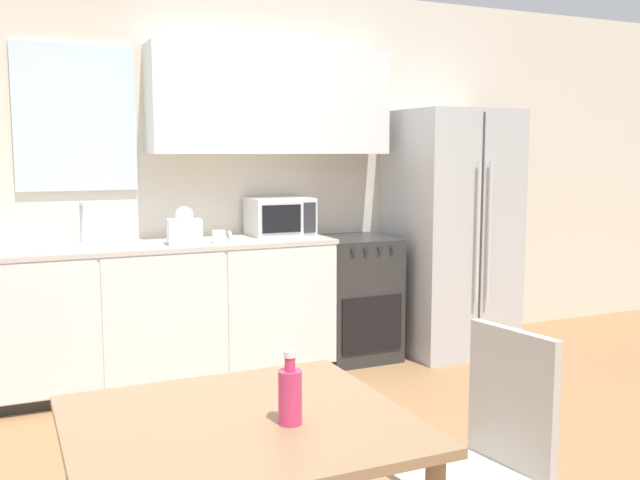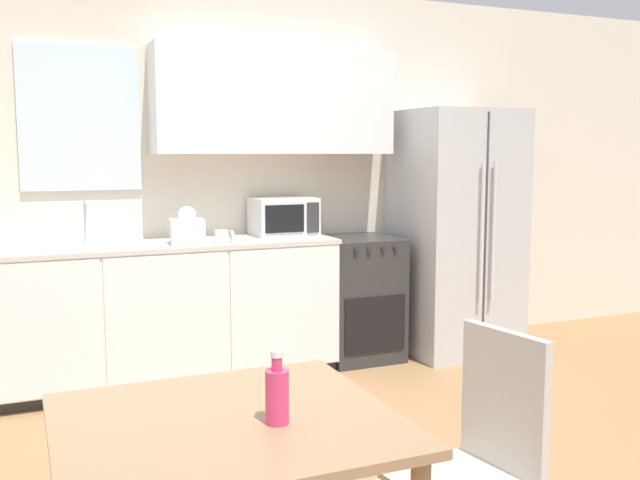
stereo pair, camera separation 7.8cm
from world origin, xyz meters
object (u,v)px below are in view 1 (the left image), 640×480
at_px(drink_bottle, 290,394).
at_px(refrigerator, 450,232).
at_px(oven_range, 353,298).
at_px(microwave, 280,217).
at_px(dining_table, 239,455).
at_px(coffee_mug, 220,237).
at_px(dining_chair_side, 493,447).

bearing_deg(drink_bottle, refrigerator, 48.23).
bearing_deg(refrigerator, drink_bottle, -131.77).
bearing_deg(oven_range, microwave, 170.13).
bearing_deg(oven_range, dining_table, -123.01).
distance_m(oven_range, dining_table, 3.22).
bearing_deg(microwave, refrigerator, -8.13).
height_order(coffee_mug, dining_chair_side, coffee_mug).
distance_m(refrigerator, coffee_mug, 1.84).
xyz_separation_m(oven_range, dining_chair_side, (-0.89, -2.78, 0.09)).
height_order(dining_chair_side, drink_bottle, drink_bottle).
relative_size(refrigerator, dining_table, 1.87).
xyz_separation_m(refrigerator, dining_table, (-2.53, -2.61, -0.28)).
distance_m(oven_range, refrigerator, 0.91).
bearing_deg(drink_bottle, dining_chair_side, 1.04).
bearing_deg(oven_range, dining_chair_side, -107.71).
xyz_separation_m(microwave, coffee_mug, (-0.52, -0.25, -0.09)).
bearing_deg(microwave, drink_bottle, -110.64).
height_order(oven_range, drink_bottle, drink_bottle).
relative_size(refrigerator, microwave, 4.18).
height_order(coffee_mug, drink_bottle, coffee_mug).
xyz_separation_m(oven_range, microwave, (-0.54, 0.09, 0.62)).
relative_size(oven_range, microwave, 2.05).
height_order(coffee_mug, dining_table, coffee_mug).
bearing_deg(dining_table, coffee_mug, 74.73).
bearing_deg(coffee_mug, microwave, 25.84).
bearing_deg(refrigerator, coffee_mug, -178.07).
bearing_deg(coffee_mug, drink_bottle, -102.18).
distance_m(oven_range, dining_chair_side, 2.92).
bearing_deg(dining_table, drink_bottle, -35.44).
distance_m(oven_range, microwave, 0.83).
bearing_deg(dining_table, oven_range, 56.99).
bearing_deg(drink_bottle, coffee_mug, 77.82).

